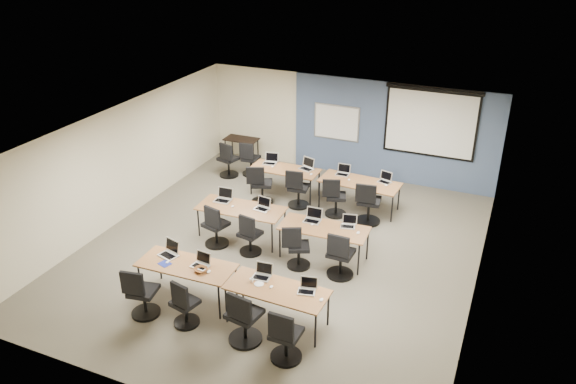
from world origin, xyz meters
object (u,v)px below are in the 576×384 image
at_px(task_chair_7, 340,258).
at_px(laptop_8, 270,161).
at_px(task_chair_6, 297,250).
at_px(task_chair_9, 297,191).
at_px(training_table_back_left, 285,171).
at_px(laptop_9, 307,166).
at_px(training_table_back_right, 360,183).
at_px(task_chair_3, 285,340).
at_px(laptop_1, 201,263).
at_px(laptop_3, 307,288).
at_px(task_chair_4, 215,229).
at_px(laptop_0, 170,251).
at_px(laptop_7, 348,224).
at_px(laptop_5, 263,206).
at_px(task_chair_10, 335,200).
at_px(task_chair_2, 244,321).
at_px(task_chair_8, 261,188).
at_px(training_table_front_left, 186,267).
at_px(laptop_2, 262,274).
at_px(laptop_4, 224,198).
at_px(training_table_mid_right, 324,229).
at_px(task_chair_5, 249,238).
at_px(training_table_front_right, 277,291).
at_px(laptop_10, 343,172).
at_px(laptop_6, 313,218).
at_px(projector_screen, 431,119).
at_px(spare_chair_b, 228,162).
at_px(utility_table, 241,142).
at_px(laptop_11, 385,180).
at_px(training_table_mid_left, 241,209).
at_px(task_chair_1, 184,307).
at_px(spare_chair_a, 250,162).

xyz_separation_m(task_chair_7, laptop_8, (-2.96, 3.17, 0.37)).
relative_size(task_chair_6, task_chair_9, 0.96).
xyz_separation_m(training_table_back_left, laptop_9, (0.51, 0.24, 0.11)).
bearing_deg(training_table_back_right, task_chair_3, -82.00).
distance_m(laptop_1, laptop_3, 2.06).
bearing_deg(task_chair_4, laptop_0, -75.46).
bearing_deg(laptop_7, task_chair_9, 122.92).
distance_m(laptop_5, laptop_8, 2.56).
distance_m(training_table_back_left, laptop_9, 0.58).
distance_m(laptop_7, task_chair_10, 1.87).
distance_m(task_chair_2, task_chair_6, 2.45).
relative_size(laptop_5, task_chair_8, 0.31).
distance_m(task_chair_3, laptop_7, 3.38).
height_order(training_table_front_left, laptop_5, laptop_5).
bearing_deg(task_chair_7, laptop_7, 98.20).
relative_size(laptop_2, laptop_3, 1.05).
bearing_deg(laptop_8, laptop_4, -102.77).
bearing_deg(training_table_mid_right, task_chair_6, -127.84).
relative_size(task_chair_2, task_chair_5, 1.09).
xyz_separation_m(task_chair_4, task_chair_7, (2.83, -0.07, 0.01)).
relative_size(training_table_front_right, laptop_10, 5.51).
bearing_deg(laptop_6, training_table_front_right, -84.72).
relative_size(projector_screen, task_chair_10, 2.42).
xyz_separation_m(training_table_mid_right, spare_chair_b, (-3.84, 2.91, -0.27)).
bearing_deg(task_chair_10, laptop_8, 140.69).
height_order(task_chair_9, utility_table, task_chair_9).
distance_m(training_table_back_left, task_chair_5, 2.96).
distance_m(laptop_5, laptop_11, 3.20).
bearing_deg(task_chair_10, laptop_4, -161.25).
distance_m(training_table_mid_left, training_table_back_left, 2.34).
relative_size(task_chair_2, task_chair_6, 1.08).
xyz_separation_m(training_table_front_left, task_chair_9, (0.45, 4.24, -0.27)).
relative_size(training_table_mid_right, task_chair_4, 1.81).
xyz_separation_m(task_chair_2, task_chair_10, (-0.09, 4.87, -0.03)).
distance_m(training_table_front_right, task_chair_7, 1.90).
distance_m(task_chair_6, laptop_10, 3.27).
bearing_deg(task_chair_3, training_table_front_right, 122.96).
bearing_deg(task_chair_1, utility_table, 123.20).
distance_m(training_table_front_left, training_table_mid_right, 2.93).
bearing_deg(spare_chair_a, laptop_1, -78.31).
height_order(training_table_mid_left, task_chair_2, task_chair_2).
height_order(laptop_10, spare_chair_a, spare_chair_a).
relative_size(training_table_back_right, laptop_3, 6.44).
xyz_separation_m(projector_screen, laptop_0, (-3.55, -6.48, -1.09)).
bearing_deg(laptop_0, laptop_7, 56.72).
height_order(laptop_3, task_chair_6, task_chair_6).
bearing_deg(laptop_1, laptop_11, 73.09).
bearing_deg(training_table_back_right, spare_chair_b, 176.49).
xyz_separation_m(training_table_mid_right, laptop_2, (-0.40, -2.08, 0.10)).
height_order(task_chair_6, task_chair_7, task_chair_7).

